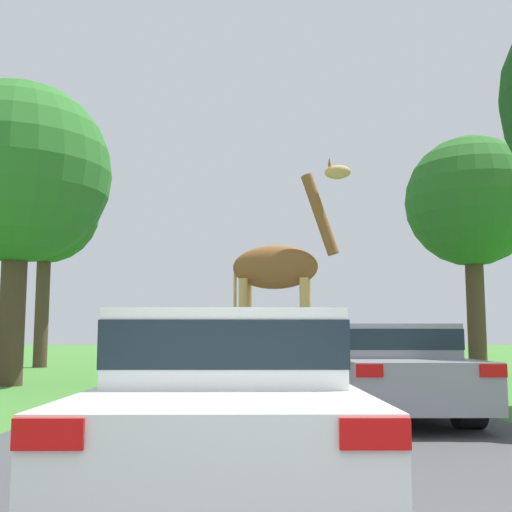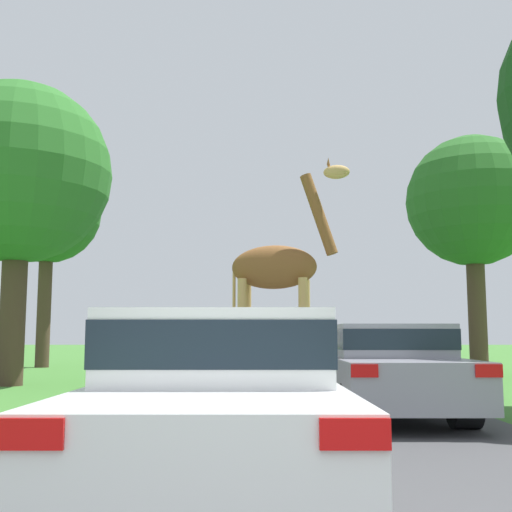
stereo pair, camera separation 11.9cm
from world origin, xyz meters
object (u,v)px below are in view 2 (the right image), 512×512
(car_far_ahead, at_px, (268,346))
(tree_centre_back, at_px, (20,174))
(car_verge_right, at_px, (389,367))
(tree_right_cluster, at_px, (474,203))
(giraffe_near_road, at_px, (280,278))
(car_lead_maroon, at_px, (221,394))
(car_queue_right, at_px, (271,348))
(car_queue_left, at_px, (220,353))
(tree_far_right, at_px, (49,213))

(car_far_ahead, relative_size, tree_centre_back, 0.58)
(car_verge_right, xyz_separation_m, tree_right_cluster, (4.60, 9.18, 4.54))
(car_verge_right, xyz_separation_m, tree_centre_back, (-8.17, 5.93, 4.60))
(giraffe_near_road, relative_size, tree_centre_back, 0.65)
(giraffe_near_road, distance_m, car_lead_maroon, 8.28)
(car_verge_right, bearing_deg, tree_centre_back, 143.99)
(car_queue_right, relative_size, car_verge_right, 0.99)
(car_queue_right, relative_size, tree_centre_back, 0.60)
(car_queue_right, bearing_deg, giraffe_near_road, -90.36)
(car_queue_right, height_order, tree_centre_back, tree_centre_back)
(car_queue_right, distance_m, car_far_ahead, 5.55)
(car_queue_left, bearing_deg, car_far_ahead, 83.66)
(car_verge_right, height_order, tree_right_cluster, tree_right_cluster)
(car_queue_right, relative_size, tree_right_cluster, 0.63)
(car_lead_maroon, relative_size, car_far_ahead, 1.04)
(car_queue_right, height_order, car_queue_left, car_queue_left)
(car_queue_left, distance_m, tree_centre_back, 7.02)
(tree_far_right, bearing_deg, car_queue_left, -45.99)
(car_far_ahead, bearing_deg, tree_centre_back, -113.65)
(tree_centre_back, bearing_deg, giraffe_near_road, -21.22)
(car_far_ahead, height_order, tree_centre_back, tree_centre_back)
(car_queue_right, distance_m, tree_far_right, 10.35)
(car_lead_maroon, bearing_deg, tree_right_cluster, 63.30)
(giraffe_near_road, height_order, car_far_ahead, giraffe_near_road)
(car_lead_maroon, height_order, tree_right_cluster, tree_right_cluster)
(car_lead_maroon, xyz_separation_m, car_queue_left, (-0.70, 12.07, -0.01))
(car_far_ahead, distance_m, tree_centre_back, 17.11)
(giraffe_near_road, bearing_deg, tree_far_right, -132.89)
(giraffe_near_road, relative_size, car_verge_right, 1.08)
(car_lead_maroon, xyz_separation_m, car_far_ahead, (0.82, 25.71, -0.02))
(car_queue_right, distance_m, tree_right_cluster, 9.88)
(tree_centre_back, height_order, tree_right_cluster, tree_centre_back)
(tree_far_right, bearing_deg, tree_centre_back, -76.31)
(car_queue_left, bearing_deg, giraffe_near_road, -69.62)
(car_lead_maroon, xyz_separation_m, car_queue_right, (0.86, 20.16, -0.02))
(giraffe_near_road, distance_m, tree_centre_back, 7.63)
(car_queue_left, relative_size, tree_right_cluster, 0.54)
(car_verge_right, bearing_deg, car_queue_left, 112.61)
(giraffe_near_road, height_order, tree_right_cluster, tree_right_cluster)
(car_queue_left, xyz_separation_m, tree_right_cluster, (7.67, 1.80, 4.54))
(car_far_ahead, height_order, car_verge_right, car_verge_right)
(giraffe_near_road, xyz_separation_m, tree_far_right, (-8.77, 11.53, 3.64))
(giraffe_near_road, distance_m, car_far_ahead, 17.72)
(car_far_ahead, height_order, tree_far_right, tree_far_right)
(tree_centre_back, xyz_separation_m, tree_right_cluster, (12.77, 3.24, -0.06))
(car_lead_maroon, height_order, car_verge_right, car_lead_maroon)
(car_lead_maroon, distance_m, tree_right_cluster, 16.17)
(car_queue_right, xyz_separation_m, car_verge_right, (1.51, -15.47, 0.01))
(car_far_ahead, relative_size, car_verge_right, 0.97)
(giraffe_near_road, distance_m, tree_far_right, 14.94)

